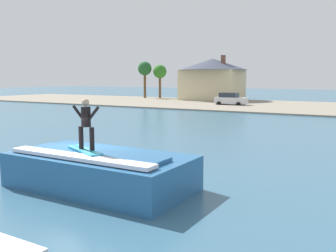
{
  "coord_description": "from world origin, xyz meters",
  "views": [
    {
      "loc": [
        9.66,
        -9.92,
        3.79
      ],
      "look_at": [
        1.29,
        4.33,
        1.66
      ],
      "focal_mm": 39.39,
      "sensor_mm": 36.0,
      "label": 1
    }
  ],
  "objects_px": {
    "house_with_chimney": "(212,77)",
    "tree_tall_bare": "(145,70)",
    "wave_crest": "(99,170)",
    "surfboard": "(84,150)",
    "tree_short_bushy": "(160,72)",
    "surfer": "(86,121)",
    "car_near_shore": "(231,99)"
  },
  "relations": [
    {
      "from": "house_with_chimney",
      "to": "surfer",
      "type": "bearing_deg",
      "value": -70.98
    },
    {
      "from": "surfboard",
      "to": "car_near_shore",
      "type": "bearing_deg",
      "value": 103.99
    },
    {
      "from": "wave_crest",
      "to": "tree_tall_bare",
      "type": "height_order",
      "value": "tree_tall_bare"
    },
    {
      "from": "wave_crest",
      "to": "surfer",
      "type": "xyz_separation_m",
      "value": [
        -0.21,
        -0.37,
        1.73
      ]
    },
    {
      "from": "tree_short_bushy",
      "to": "surfer",
      "type": "bearing_deg",
      "value": -60.8
    },
    {
      "from": "wave_crest",
      "to": "car_near_shore",
      "type": "distance_m",
      "value": 40.59
    },
    {
      "from": "wave_crest",
      "to": "tree_tall_bare",
      "type": "xyz_separation_m",
      "value": [
        -30.81,
        48.5,
        4.87
      ]
    },
    {
      "from": "wave_crest",
      "to": "tree_short_bushy",
      "type": "relative_size",
      "value": 1.0
    },
    {
      "from": "surfboard",
      "to": "house_with_chimney",
      "type": "relative_size",
      "value": 0.17
    },
    {
      "from": "surfboard",
      "to": "house_with_chimney",
      "type": "bearing_deg",
      "value": 108.92
    },
    {
      "from": "surfer",
      "to": "house_with_chimney",
      "type": "relative_size",
      "value": 0.15
    },
    {
      "from": "surfer",
      "to": "tree_short_bushy",
      "type": "relative_size",
      "value": 0.27
    },
    {
      "from": "tree_short_bushy",
      "to": "tree_tall_bare",
      "type": "bearing_deg",
      "value": -157.7
    },
    {
      "from": "house_with_chimney",
      "to": "wave_crest",
      "type": "bearing_deg",
      "value": -70.63
    },
    {
      "from": "surfboard",
      "to": "car_near_shore",
      "type": "relative_size",
      "value": 0.47
    },
    {
      "from": "house_with_chimney",
      "to": "tree_tall_bare",
      "type": "bearing_deg",
      "value": -178.1
    },
    {
      "from": "wave_crest",
      "to": "surfboard",
      "type": "xyz_separation_m",
      "value": [
        -0.3,
        -0.39,
        0.74
      ]
    },
    {
      "from": "car_near_shore",
      "to": "surfboard",
      "type": "bearing_deg",
      "value": -76.01
    },
    {
      "from": "wave_crest",
      "to": "surfboard",
      "type": "bearing_deg",
      "value": -127.56
    },
    {
      "from": "tree_tall_bare",
      "to": "car_near_shore",
      "type": "bearing_deg",
      "value": -24.05
    },
    {
      "from": "wave_crest",
      "to": "surfboard",
      "type": "relative_size",
      "value": 3.12
    },
    {
      "from": "wave_crest",
      "to": "tree_short_bushy",
      "type": "height_order",
      "value": "tree_short_bushy"
    },
    {
      "from": "surfer",
      "to": "tree_tall_bare",
      "type": "xyz_separation_m",
      "value": [
        -30.6,
        48.87,
        3.13
      ]
    },
    {
      "from": "surfboard",
      "to": "tree_tall_bare",
      "type": "relative_size",
      "value": 0.29
    },
    {
      "from": "car_near_shore",
      "to": "house_with_chimney",
      "type": "xyz_separation_m",
      "value": [
        -7.03,
        9.66,
        3.19
      ]
    },
    {
      "from": "house_with_chimney",
      "to": "tree_tall_bare",
      "type": "distance_m",
      "value": 13.67
    },
    {
      "from": "house_with_chimney",
      "to": "tree_tall_bare",
      "type": "relative_size",
      "value": 1.68
    },
    {
      "from": "wave_crest",
      "to": "car_near_shore",
      "type": "xyz_separation_m",
      "value": [
        -10.18,
        39.29,
        0.31
      ]
    },
    {
      "from": "tree_tall_bare",
      "to": "tree_short_bushy",
      "type": "relative_size",
      "value": 1.1
    },
    {
      "from": "tree_tall_bare",
      "to": "wave_crest",
      "type": "bearing_deg",
      "value": -57.57
    },
    {
      "from": "house_with_chimney",
      "to": "tree_short_bushy",
      "type": "xyz_separation_m",
      "value": [
        -10.93,
        0.64,
        0.81
      ]
    },
    {
      "from": "surfboard",
      "to": "house_with_chimney",
      "type": "distance_m",
      "value": 52.23
    }
  ]
}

